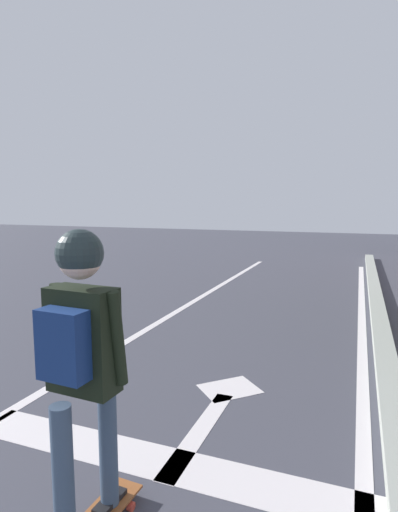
{
  "coord_description": "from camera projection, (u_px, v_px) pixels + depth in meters",
  "views": [
    {
      "loc": [
        2.87,
        3.01,
        1.9
      ],
      "look_at": [
        1.06,
        7.68,
        1.25
      ],
      "focal_mm": 29.07,
      "sensor_mm": 36.0,
      "label": 1
    }
  ],
  "objects": [
    {
      "name": "stop_bar",
      "position": [
        156.0,
        461.0,
        3.06
      ],
      "size": [
        3.17,
        0.4,
        0.01
      ],
      "primitive_type": "cube",
      "color": "silver",
      "rests_on": "ground"
    },
    {
      "name": "lane_arrow_stem",
      "position": [
        200.0,
        431.0,
        3.46
      ],
      "size": [
        0.16,
        1.4,
        0.01
      ],
      "primitive_type": "cube",
      "color": "silver",
      "rests_on": "ground"
    },
    {
      "name": "lane_line_center",
      "position": [
        32.0,
        398.0,
        4.05
      ],
      "size": [
        0.12,
        20.0,
        0.01
      ],
      "primitive_type": "cube",
      "color": "silver",
      "rests_on": "ground"
    },
    {
      "name": "lane_arrow_head",
      "position": [
        230.0,
        389.0,
        4.24
      ],
      "size": [
        0.71,
        0.71,
        0.01
      ],
      "primitive_type": "cube",
      "rotation": [
        0.0,
        0.0,
        0.79
      ],
      "color": "silver",
      "rests_on": "ground"
    },
    {
      "name": "skater",
      "position": [
        81.0,
        345.0,
        2.19
      ],
      "size": [
        0.47,
        0.62,
        1.68
      ],
      "color": "#3C4F68",
      "rests_on": "skateboard"
    },
    {
      "name": "lane_line_curbside",
      "position": [
        364.0,
        469.0,
        2.97
      ],
      "size": [
        0.12,
        20.0,
        0.01
      ],
      "primitive_type": "cube",
      "color": "silver",
      "rests_on": "ground"
    }
  ]
}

